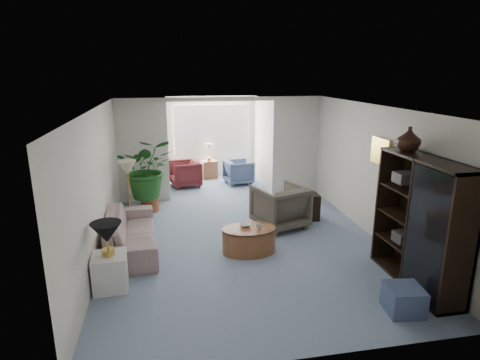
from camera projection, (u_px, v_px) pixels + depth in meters
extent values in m
plane|color=#8A9EB6|center=(246.00, 246.00, 7.28)|extent=(6.00, 6.00, 0.00)
plane|color=#8A9EB6|center=(217.00, 185.00, 11.16)|extent=(2.60, 2.60, 0.00)
cube|color=silver|center=(143.00, 152.00, 9.45)|extent=(1.20, 0.12, 2.50)
cube|color=silver|center=(296.00, 146.00, 10.13)|extent=(1.20, 0.12, 2.50)
cube|color=silver|center=(221.00, 99.00, 9.47)|extent=(2.60, 0.12, 0.10)
cube|color=white|center=(211.00, 130.00, 11.82)|extent=(2.20, 0.02, 1.50)
cube|color=white|center=(211.00, 130.00, 11.79)|extent=(2.20, 0.02, 1.50)
cube|color=#B0A48D|center=(381.00, 151.00, 7.18)|extent=(0.04, 0.50, 0.40)
imported|color=#B3A798|center=(131.00, 232.00, 7.11)|extent=(0.99, 2.22, 0.63)
cube|color=white|center=(110.00, 272.00, 5.81)|extent=(0.51, 0.51, 0.53)
cone|color=black|center=(106.00, 233.00, 5.65)|extent=(0.44, 0.44, 0.30)
cone|color=beige|center=(127.00, 168.00, 7.88)|extent=(0.36, 0.36, 0.28)
cylinder|color=brown|center=(249.00, 240.00, 7.01)|extent=(1.11, 1.11, 0.45)
imported|color=silver|center=(245.00, 225.00, 7.03)|extent=(0.24, 0.24, 0.05)
imported|color=#BDB7A6|center=(259.00, 227.00, 6.87)|extent=(0.12, 0.12, 0.10)
imported|color=#5D5449|center=(280.00, 206.00, 8.10)|extent=(1.18, 1.20, 0.87)
cube|color=black|center=(307.00, 207.00, 8.55)|extent=(0.48, 0.39, 0.56)
cube|color=black|center=(420.00, 223.00, 5.79)|extent=(0.46, 1.74, 1.93)
imported|color=black|center=(409.00, 139.00, 5.96)|extent=(0.35, 0.35, 0.37)
cube|color=#4C5F83|center=(404.00, 300.00, 5.26)|extent=(0.51, 0.51, 0.36)
cylinder|color=brown|center=(150.00, 204.00, 9.10)|extent=(0.40, 0.40, 0.32)
imported|color=#20581E|center=(147.00, 168.00, 8.87)|extent=(1.23, 1.07, 1.37)
imported|color=#4C5F83|center=(239.00, 172.00, 11.27)|extent=(0.85, 0.83, 0.67)
imported|color=maroon|center=(185.00, 174.00, 11.00)|extent=(0.90, 0.88, 0.71)
cube|color=brown|center=(209.00, 169.00, 11.86)|extent=(0.48, 0.40, 0.53)
cube|color=black|center=(433.00, 257.00, 5.46)|extent=(0.30, 0.26, 0.16)
cube|color=#494745|center=(405.00, 178.00, 6.02)|extent=(0.30, 0.26, 0.16)
cube|color=#363331|center=(405.00, 237.00, 6.10)|extent=(0.30, 0.26, 0.16)
cube|color=#43413E|center=(427.00, 220.00, 5.55)|extent=(0.30, 0.26, 0.16)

